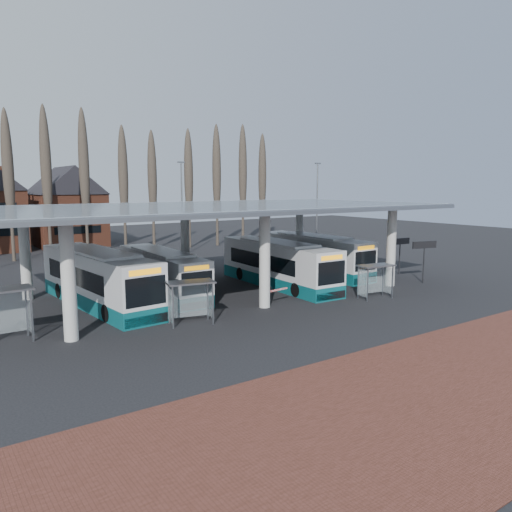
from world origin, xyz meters
TOP-DOWN VIEW (x-y plane):
  - ground at (0.00, 0.00)m, footprint 140.00×140.00m
  - brick_strip at (0.00, -12.00)m, footprint 70.00×10.00m
  - station_canopy at (0.00, 8.00)m, footprint 32.00×16.00m
  - poplar_row at (0.00, 33.00)m, footprint 45.10×1.10m
  - lamp_post_b at (6.00, 26.00)m, footprint 0.80×0.16m
  - lamp_post_c at (20.00, 20.00)m, footprint 0.80×0.16m
  - bus_0 at (-8.52, 9.09)m, footprint 3.90×13.17m
  - bus_1 at (-3.73, 9.90)m, footprint 2.85×11.42m
  - bus_2 at (4.90, 7.57)m, footprint 3.19×12.57m
  - bus_3 at (10.62, 10.00)m, footprint 2.67×12.31m
  - shelter_0 at (-14.89, 4.11)m, footprint 2.97×1.53m
  - shelter_1 at (-5.65, 1.83)m, footprint 2.86×1.88m
  - shelter_2 at (7.72, 0.29)m, footprint 2.67×1.61m
  - info_sign_0 at (15.03, 1.73)m, footprint 2.20×0.66m
  - info_sign_1 at (16.42, 5.24)m, footprint 2.14×0.28m
  - barrier at (0.92, 2.71)m, footprint 2.22×0.77m

SIDE VIEW (x-z plane):
  - ground at x=0.00m, z-range 0.00..0.00m
  - brick_strip at x=0.00m, z-range 0.00..0.03m
  - barrier at x=0.92m, z-range 0.31..1.42m
  - bus_1 at x=-3.73m, z-range -0.09..3.06m
  - bus_3 at x=10.62m, z-range -0.10..3.32m
  - bus_2 at x=4.90m, z-range -0.10..3.36m
  - shelter_2 at x=7.72m, z-range 0.53..2.86m
  - bus_0 at x=-8.52m, z-range -0.10..3.50m
  - shelter_1 at x=-5.65m, z-range 0.55..3.00m
  - shelter_0 at x=-14.89m, z-range 0.62..3.35m
  - info_sign_1 at x=16.42m, z-range 1.08..4.25m
  - info_sign_0 at x=15.03m, z-range 1.13..4.46m
  - lamp_post_b at x=6.00m, z-range 0.25..10.42m
  - lamp_post_c at x=20.00m, z-range 0.25..10.42m
  - station_canopy at x=0.00m, z-range 2.51..8.85m
  - poplar_row at x=0.00m, z-range 1.53..16.03m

